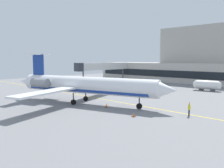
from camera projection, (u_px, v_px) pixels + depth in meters
ground at (94, 103)px, 39.96m from camera, size 120.00×120.00×0.11m
terminal_building at (202, 63)px, 73.92m from camera, size 75.98×14.73×18.48m
jet_bridge_west at (102, 67)px, 77.54m from camera, size 2.40×23.42×6.57m
regional_jet at (83, 85)px, 39.68m from camera, size 31.29×26.49×8.76m
baggage_tug at (93, 83)px, 64.64m from camera, size 4.17×3.69×1.95m
pushback_tractor at (135, 85)px, 59.42m from camera, size 3.30×4.16×1.96m
fuel_tank at (207, 85)px, 55.62m from camera, size 6.59×2.97×2.52m
marshaller at (189, 109)px, 30.88m from camera, size 0.49×0.76×1.92m
safety_cone_alpha at (28, 97)px, 45.21m from camera, size 0.47×0.47×0.55m
safety_cone_bravo at (85, 97)px, 44.44m from camera, size 0.47×0.47×0.55m
safety_cone_charlie at (106, 106)px, 36.70m from camera, size 0.47×0.47×0.55m
safety_cone_delta at (134, 115)px, 30.51m from camera, size 0.47×0.47×0.55m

